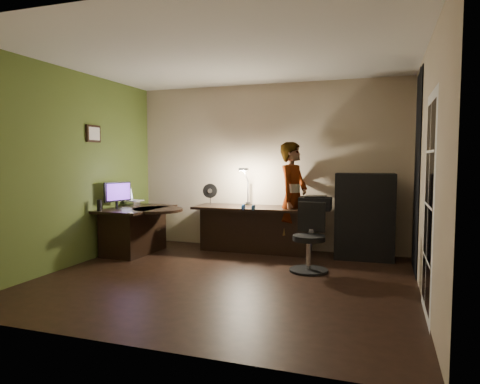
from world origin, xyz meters
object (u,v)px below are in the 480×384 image
(desk_left, at_px, (136,230))
(office_chair, at_px, (309,238))
(desk_right, at_px, (255,229))
(person, at_px, (293,198))
(cabinet, at_px, (364,216))
(monitor, at_px, (117,200))

(desk_left, xyz_separation_m, office_chair, (2.75, -0.23, 0.09))
(desk_left, relative_size, office_chair, 1.38)
(desk_left, relative_size, desk_right, 0.65)
(desk_left, height_order, person, person)
(desk_left, relative_size, cabinet, 0.98)
(desk_right, xyz_separation_m, office_chair, (1.02, -0.93, 0.09))
(desk_left, relative_size, monitor, 2.69)
(desk_right, bearing_deg, cabinet, 0.45)
(desk_left, distance_m, office_chair, 2.76)
(office_chair, bearing_deg, desk_right, 137.37)
(desk_right, bearing_deg, office_chair, -43.29)
(person, bearing_deg, office_chair, -142.98)
(cabinet, bearing_deg, office_chair, -127.01)
(monitor, distance_m, person, 2.72)
(cabinet, xyz_separation_m, monitor, (-3.62, -0.94, 0.22))
(desk_right, xyz_separation_m, cabinet, (1.68, 0.04, 0.27))
(desk_right, bearing_deg, monitor, -156.42)
(monitor, bearing_deg, cabinet, 35.13)
(person, bearing_deg, cabinet, -76.83)
(monitor, bearing_deg, desk_right, 45.27)
(desk_right, height_order, monitor, monitor)
(desk_left, xyz_separation_m, desk_right, (1.73, 0.69, 0.00))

